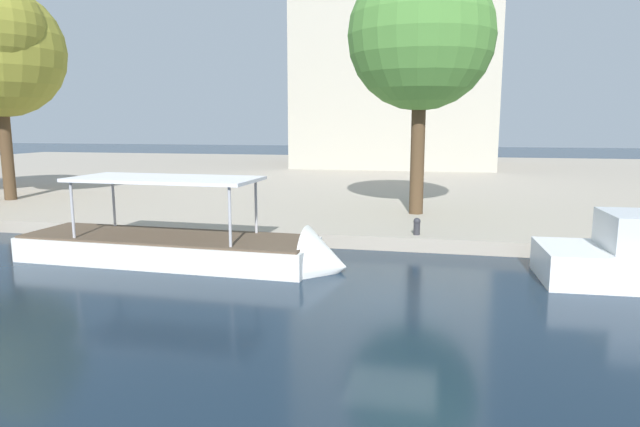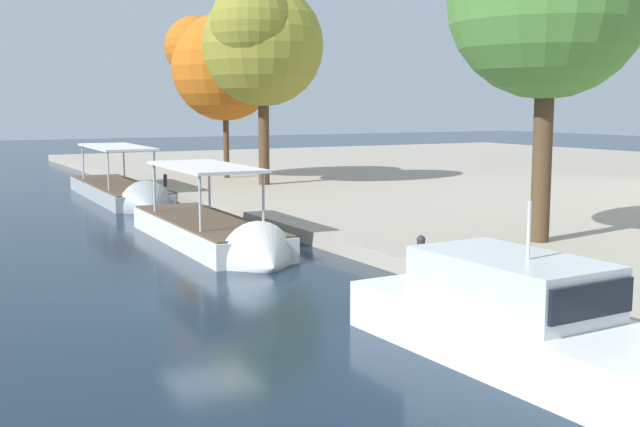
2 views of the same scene
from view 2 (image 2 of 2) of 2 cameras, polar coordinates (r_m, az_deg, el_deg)
The scene contains 8 objects.
ground_plane at distance 22.53m, azimuth -7.90°, elevation -5.93°, with size 220.00×220.00×0.00m, color #142333.
tour_boat_0 at distance 45.93m, azimuth -14.05°, elevation 1.33°, with size 14.45×3.59×4.23m.
tour_boat_1 at distance 30.21m, azimuth -7.58°, elevation -1.78°, with size 11.99×3.32×4.18m.
motor_yacht_2 at distance 16.42m, azimuth 16.78°, elevation -9.15°, with size 10.25×3.24×4.45m.
mooring_bollard_0 at distance 25.35m, azimuth 7.28°, elevation -2.27°, with size 0.28×0.28×0.68m.
mooring_bollard_1 at distance 47.83m, azimuth -11.08°, elevation 2.40°, with size 0.24×0.24×0.75m.
tree_1 at distance 47.93m, azimuth -4.36°, elevation 12.21°, with size 7.22×7.22×11.93m.
tree_3 at distance 53.21m, azimuth -7.03°, elevation 10.53°, with size 7.02×7.08×10.78m.
Camera 2 is at (20.47, -7.77, 5.31)m, focal length 44.44 mm.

